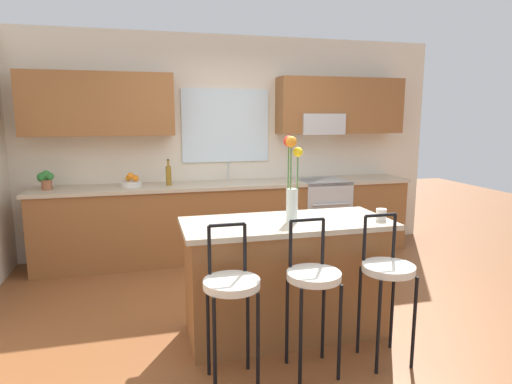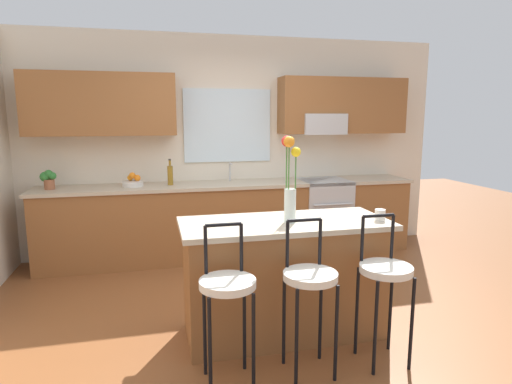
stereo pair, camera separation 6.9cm
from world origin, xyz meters
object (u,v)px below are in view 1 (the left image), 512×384
Objects in this scene: bar_stool_far at (387,275)px; oven_range at (321,215)px; bottle_olive_oil at (169,175)px; bar_stool_middle at (313,282)px; mug_ceramic at (381,215)px; bar_stool_near at (231,291)px; potted_plant_small at (46,179)px; kitchen_island at (286,277)px; fruit_bowl_oranges at (131,182)px; flower_vase at (292,180)px.

oven_range is at bearing 77.00° from bar_stool_far.
oven_range is 3.00× the size of bottle_olive_oil.
bar_stool_middle reaches higher than mug_ceramic.
bar_stool_far is at bearing 0.00° from bar_stool_near.
bottle_olive_oil reaches higher than potted_plant_small.
potted_plant_small reaches higher than bar_stool_near.
oven_range is 3.07m from bar_stool_near.
bar_stool_far is (-0.59, -2.56, 0.18)m from oven_range.
potted_plant_small is (-3.24, 0.03, 0.58)m from oven_range.
oven_range is 2.63m from bar_stool_far.
potted_plant_small is at bearing 142.20° from mug_ceramic.
oven_range is at bearing 78.90° from mug_ceramic.
oven_range is at bearing 65.96° from bar_stool_middle.
kitchen_island is 2.41m from fruit_bowl_oranges.
potted_plant_small is (-1.55, 2.58, 0.40)m from bar_stool_near.
flower_vase is at bearing 87.71° from bar_stool_middle.
bar_stool_middle is at bearing -50.85° from potted_plant_small.
bar_stool_near is 1.59× the size of flower_vase.
bar_stool_near is at bearing 180.00° from bar_stool_far.
flower_vase is 2.73× the size of fruit_bowl_oranges.
bottle_olive_oil is (-0.78, 2.02, 0.58)m from kitchen_island.
bar_stool_middle is 3.40× the size of bottle_olive_oil.
bar_stool_middle reaches higher than oven_range.
bar_stool_near is 0.98m from flower_vase.
kitchen_island is 0.89m from mug_ceramic.
bottle_olive_oil is (-1.92, 0.02, 0.58)m from oven_range.
oven_range is 4.25× the size of potted_plant_small.
mug_ceramic is (0.72, -0.16, 0.50)m from kitchen_island.
mug_ceramic is at bearing 17.38° from bar_stool_near.
mug_ceramic is 2.91m from fruit_bowl_oranges.
oven_range is at bearing 61.31° from flower_vase.
bar_stool_middle is at bearing -65.00° from fruit_bowl_oranges.
flower_vase is at bearing 170.71° from mug_ceramic.
bar_stool_near is 2.69m from fruit_bowl_oranges.
kitchen_island is 0.59m from bar_stool_middle.
bottle_olive_oil is (-1.33, 2.58, 0.41)m from bar_stool_far.
flower_vase is 2.23m from bottle_olive_oil.
oven_range is 0.88× the size of bar_stool_near.
bar_stool_near and bar_stool_middle have the same top height.
oven_range is 0.57× the size of kitchen_island.
flower_vase is 0.76m from mug_ceramic.
bar_stool_middle is 4.34× the size of fruit_bowl_oranges.
mug_ceramic is (0.70, -0.11, -0.28)m from flower_vase.
bottle_olive_oil reaches higher than mug_ceramic.
oven_range is at bearing -0.47° from potted_plant_small.
fruit_bowl_oranges is (-2.34, 0.03, 0.51)m from oven_range.
fruit_bowl_oranges is at bearing 0.07° from potted_plant_small.
bar_stool_near reaches higher than oven_range.
bottle_olive_oil is (-0.23, 2.58, 0.41)m from bar_stool_near.
bar_stool_middle reaches higher than kitchen_island.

